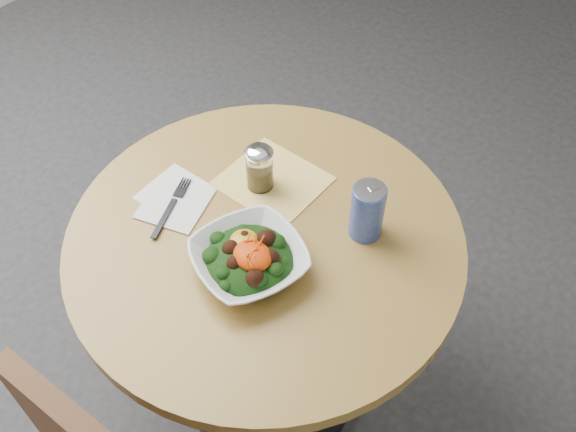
# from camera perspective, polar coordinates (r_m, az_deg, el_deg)

# --- Properties ---
(ground) EXTENTS (6.00, 6.00, 0.00)m
(ground) POSITION_cam_1_polar(r_m,az_deg,el_deg) (2.08, -1.48, -14.67)
(ground) COLOR #2A2A2C
(ground) RESTS_ON ground
(table) EXTENTS (0.90, 0.90, 0.75)m
(table) POSITION_cam_1_polar(r_m,az_deg,el_deg) (1.60, -1.88, -6.04)
(table) COLOR black
(table) RESTS_ON ground
(cloth_napkin) EXTENTS (0.23, 0.21, 0.00)m
(cloth_napkin) POSITION_cam_1_polar(r_m,az_deg,el_deg) (1.55, -1.36, 3.11)
(cloth_napkin) COLOR yellow
(cloth_napkin) RESTS_ON table
(paper_napkins) EXTENTS (0.19, 0.19, 0.00)m
(paper_napkins) POSITION_cam_1_polar(r_m,az_deg,el_deg) (1.53, -10.01, 1.53)
(paper_napkins) COLOR white
(paper_napkins) RESTS_ON table
(salad_bowl) EXTENTS (0.30, 0.30, 0.09)m
(salad_bowl) POSITION_cam_1_polar(r_m,az_deg,el_deg) (1.36, -3.48, -3.78)
(salad_bowl) COLOR white
(salad_bowl) RESTS_ON table
(fork) EXTENTS (0.09, 0.19, 0.00)m
(fork) POSITION_cam_1_polar(r_m,az_deg,el_deg) (1.51, -10.27, 0.95)
(fork) COLOR black
(fork) RESTS_ON table
(spice_shaker) EXTENTS (0.07, 0.07, 0.12)m
(spice_shaker) POSITION_cam_1_polar(r_m,az_deg,el_deg) (1.50, -2.55, 4.30)
(spice_shaker) COLOR silver
(spice_shaker) RESTS_ON table
(beverage_can) EXTENTS (0.07, 0.07, 0.14)m
(beverage_can) POSITION_cam_1_polar(r_m,az_deg,el_deg) (1.40, 7.05, 0.43)
(beverage_can) COLOR #0D1E96
(beverage_can) RESTS_ON table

